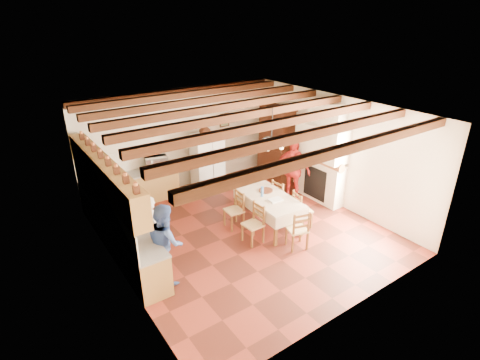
# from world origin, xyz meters

# --- Properties ---
(floor) EXTENTS (6.00, 6.50, 0.02)m
(floor) POSITION_xyz_m (0.00, 0.00, -0.01)
(floor) COLOR #491C13
(floor) RESTS_ON ground
(ceiling) EXTENTS (6.00, 6.50, 0.02)m
(ceiling) POSITION_xyz_m (0.00, 0.00, 3.01)
(ceiling) COLOR silver
(ceiling) RESTS_ON ground
(wall_back) EXTENTS (6.00, 0.02, 3.00)m
(wall_back) POSITION_xyz_m (0.00, 3.26, 1.50)
(wall_back) COLOR beige
(wall_back) RESTS_ON ground
(wall_front) EXTENTS (6.00, 0.02, 3.00)m
(wall_front) POSITION_xyz_m (0.00, -3.26, 1.50)
(wall_front) COLOR beige
(wall_front) RESTS_ON ground
(wall_left) EXTENTS (0.02, 6.50, 3.00)m
(wall_left) POSITION_xyz_m (-3.01, 0.00, 1.50)
(wall_left) COLOR beige
(wall_left) RESTS_ON ground
(wall_right) EXTENTS (0.02, 6.50, 3.00)m
(wall_right) POSITION_xyz_m (3.01, 0.00, 1.50)
(wall_right) COLOR beige
(wall_right) RESTS_ON ground
(ceiling_beams) EXTENTS (6.00, 6.30, 0.16)m
(ceiling_beams) POSITION_xyz_m (0.00, 0.00, 2.91)
(ceiling_beams) COLOR #331B11
(ceiling_beams) RESTS_ON ground
(lower_cabinets_left) EXTENTS (0.60, 4.30, 0.86)m
(lower_cabinets_left) POSITION_xyz_m (-2.70, 1.05, 0.43)
(lower_cabinets_left) COLOR olive
(lower_cabinets_left) RESTS_ON ground
(lower_cabinets_back) EXTENTS (2.30, 0.60, 0.86)m
(lower_cabinets_back) POSITION_xyz_m (-1.55, 2.95, 0.43)
(lower_cabinets_back) COLOR olive
(lower_cabinets_back) RESTS_ON ground
(countertop_left) EXTENTS (0.62, 4.30, 0.04)m
(countertop_left) POSITION_xyz_m (-2.70, 1.05, 0.88)
(countertop_left) COLOR slate
(countertop_left) RESTS_ON lower_cabinets_left
(countertop_back) EXTENTS (2.34, 0.62, 0.04)m
(countertop_back) POSITION_xyz_m (-1.55, 2.95, 0.88)
(countertop_back) COLOR slate
(countertop_back) RESTS_ON lower_cabinets_back
(backsplash_left) EXTENTS (0.03, 4.30, 0.60)m
(backsplash_left) POSITION_xyz_m (-2.98, 1.05, 1.20)
(backsplash_left) COLOR white
(backsplash_left) RESTS_ON ground
(backsplash_back) EXTENTS (2.30, 0.03, 0.60)m
(backsplash_back) POSITION_xyz_m (-1.55, 3.23, 1.20)
(backsplash_back) COLOR white
(backsplash_back) RESTS_ON ground
(upper_cabinets) EXTENTS (0.35, 4.20, 0.70)m
(upper_cabinets) POSITION_xyz_m (-2.83, 1.05, 1.85)
(upper_cabinets) COLOR olive
(upper_cabinets) RESTS_ON ground
(fireplace) EXTENTS (0.56, 1.60, 2.80)m
(fireplace) POSITION_xyz_m (2.72, 0.20, 1.40)
(fireplace) COLOR beige
(fireplace) RESTS_ON ground
(wall_picture) EXTENTS (0.34, 0.03, 0.42)m
(wall_picture) POSITION_xyz_m (1.55, 3.23, 1.85)
(wall_picture) COLOR #332517
(wall_picture) RESTS_ON ground
(refrigerator) EXTENTS (0.91, 0.77, 1.69)m
(refrigerator) POSITION_xyz_m (0.55, 2.65, 0.85)
(refrigerator) COLOR silver
(refrigerator) RESTS_ON floor
(hutch) EXTENTS (0.59, 1.31, 2.34)m
(hutch) POSITION_xyz_m (2.75, 2.12, 1.17)
(hutch) COLOR #33180F
(hutch) RESTS_ON floor
(dining_table) EXTENTS (1.07, 1.91, 0.81)m
(dining_table) POSITION_xyz_m (0.68, -0.12, 0.73)
(dining_table) COLOR beige
(dining_table) RESTS_ON floor
(chandelier) EXTENTS (0.47, 0.47, 0.03)m
(chandelier) POSITION_xyz_m (0.68, -0.12, 2.25)
(chandelier) COLOR black
(chandelier) RESTS_ON ground
(chair_left_near) EXTENTS (0.42, 0.44, 0.96)m
(chair_left_near) POSITION_xyz_m (-0.09, -0.49, 0.48)
(chair_left_near) COLOR brown
(chair_left_near) RESTS_ON floor
(chair_left_far) EXTENTS (0.42, 0.44, 0.96)m
(chair_left_far) POSITION_xyz_m (-0.07, 0.32, 0.48)
(chair_left_far) COLOR brown
(chair_left_far) RESTS_ON floor
(chair_right_near) EXTENTS (0.48, 0.50, 0.96)m
(chair_right_near) POSITION_xyz_m (1.34, -0.63, 0.48)
(chair_right_near) COLOR brown
(chair_right_near) RESTS_ON floor
(chair_right_far) EXTENTS (0.45, 0.47, 0.96)m
(chair_right_far) POSITION_xyz_m (1.37, 0.21, 0.48)
(chair_right_far) COLOR brown
(chair_right_far) RESTS_ON floor
(chair_end_near) EXTENTS (0.52, 0.50, 0.96)m
(chair_end_near) POSITION_xyz_m (0.60, -1.24, 0.48)
(chair_end_near) COLOR brown
(chair_end_near) RESTS_ON floor
(chair_end_far) EXTENTS (0.44, 0.42, 0.96)m
(chair_end_far) POSITION_xyz_m (0.78, 1.09, 0.48)
(chair_end_far) COLOR brown
(chair_end_far) RESTS_ON floor
(person_man) EXTENTS (0.39, 0.59, 1.60)m
(person_man) POSITION_xyz_m (-2.29, 0.06, 0.80)
(person_man) COLOR silver
(person_man) RESTS_ON floor
(person_woman_blue) EXTENTS (0.68, 0.85, 1.65)m
(person_woman_blue) POSITION_xyz_m (-2.25, -0.52, 0.82)
(person_woman_blue) COLOR #395498
(person_woman_blue) RESTS_ON floor
(person_woman_red) EXTENTS (0.82, 1.14, 1.80)m
(person_woman_red) POSITION_xyz_m (2.16, 0.68, 0.90)
(person_woman_red) COLOR red
(person_woman_red) RESTS_ON floor
(microwave) EXTENTS (0.68, 0.54, 0.33)m
(microwave) POSITION_xyz_m (-0.91, 2.95, 1.07)
(microwave) COLOR silver
(microwave) RESTS_ON countertop_back
(fridge_vase) EXTENTS (0.36, 0.36, 0.34)m
(fridge_vase) POSITION_xyz_m (0.51, 2.65, 1.86)
(fridge_vase) COLOR #33180F
(fridge_vase) RESTS_ON refrigerator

